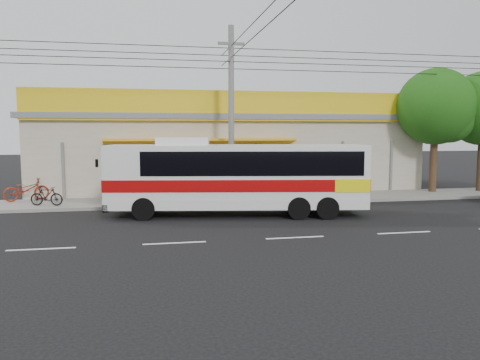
% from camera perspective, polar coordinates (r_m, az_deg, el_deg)
% --- Properties ---
extents(ground, '(120.00, 120.00, 0.00)m').
position_cam_1_polar(ground, '(18.21, 4.30, -5.30)').
color(ground, black).
rests_on(ground, ground).
extents(sidewalk, '(30.00, 3.20, 0.15)m').
position_cam_1_polar(sidewalk, '(23.95, 0.50, -2.39)').
color(sidewalk, slate).
rests_on(sidewalk, ground).
extents(lane_markings, '(50.00, 0.12, 0.01)m').
position_cam_1_polar(lane_markings, '(15.86, 6.71, -7.00)').
color(lane_markings, silver).
rests_on(lane_markings, ground).
extents(storefront_building, '(22.60, 9.20, 5.70)m').
position_cam_1_polar(storefront_building, '(29.17, -1.69, 3.49)').
color(storefront_building, '#A99D89').
rests_on(storefront_building, ground).
extents(coach_bus, '(10.94, 3.99, 3.30)m').
position_cam_1_polar(coach_bus, '(19.63, 0.07, 0.75)').
color(coach_bus, silver).
rests_on(coach_bus, ground).
extents(motorbike_red, '(2.23, 1.54, 1.11)m').
position_cam_1_polar(motorbike_red, '(25.28, -24.61, -1.05)').
color(motorbike_red, maroon).
rests_on(motorbike_red, sidewalk).
extents(motorbike_dark, '(1.56, 0.76, 0.91)m').
position_cam_1_polar(motorbike_dark, '(23.18, -22.52, -1.80)').
color(motorbike_dark, black).
rests_on(motorbike_dark, sidewalk).
extents(utility_pole, '(34.00, 14.00, 8.60)m').
position_cam_1_polar(utility_pole, '(23.24, -1.09, 14.72)').
color(utility_pole, '#5C5C5A').
rests_on(utility_pole, ground).
extents(tree_near, '(4.25, 4.25, 7.05)m').
position_cam_1_polar(tree_near, '(28.58, 23.04, 7.94)').
color(tree_near, '#341F15').
rests_on(tree_near, ground).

